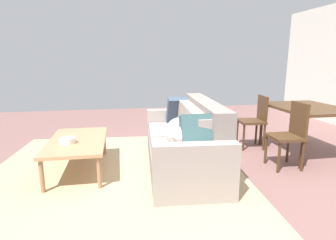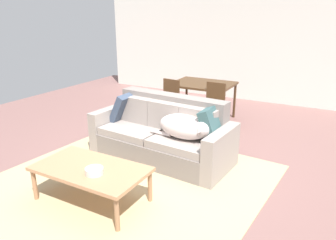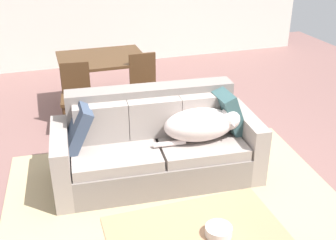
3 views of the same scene
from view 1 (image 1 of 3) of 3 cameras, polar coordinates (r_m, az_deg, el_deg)
ground_plane at (r=3.76m, az=4.39°, el=-10.40°), size 10.00×10.00×0.00m
area_rug at (r=3.78m, az=-10.69°, el=-10.36°), size 3.50×3.54×0.01m
couch at (r=3.76m, az=3.86°, el=-4.67°), size 2.17×1.04×0.92m
dog_on_left_cushion at (r=3.23m, az=2.91°, el=-2.71°), size 0.93×0.44×0.34m
throw_pillow_by_left_arm at (r=4.45m, az=2.80°, el=1.99°), size 0.30×0.46×0.47m
throw_pillow_by_right_arm at (r=2.94m, az=7.30°, el=-3.46°), size 0.31×0.48×0.49m
coffee_table at (r=3.80m, az=-18.34°, el=-4.49°), size 1.29×0.72×0.43m
bowl_on_coffee_table at (r=3.66m, az=-20.24°, el=-4.05°), size 0.20×0.20×0.07m
dining_table at (r=4.73m, az=26.99°, el=1.67°), size 1.20×0.97×0.76m
dining_chair_near_left at (r=4.80m, az=17.70°, el=0.30°), size 0.44×0.44×0.88m
dining_chair_near_right at (r=4.07m, az=24.13°, el=-2.32°), size 0.41×0.41×0.90m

